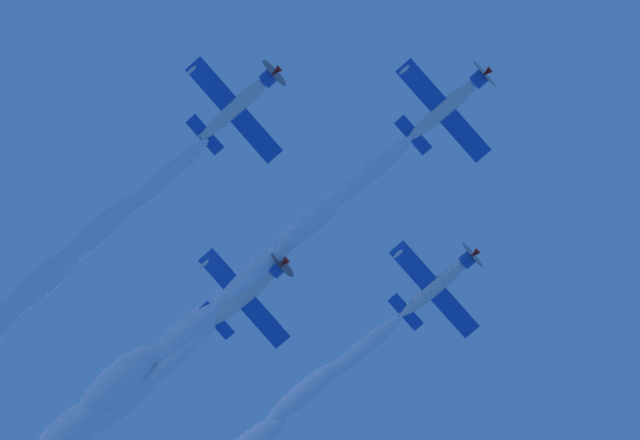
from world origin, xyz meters
name	(u,v)px	position (x,y,z in m)	size (l,w,h in m)	color
airplane_lead	(448,106)	(-0.86, -0.83, 90.57)	(7.20, 6.86, 2.45)	silver
airplane_left_wingman	(438,284)	(-13.62, -2.61, 91.50)	(7.17, 6.82, 2.50)	silver
airplane_right_wingman	(239,105)	(1.22, -14.10, 89.26)	(7.13, 6.89, 2.58)	silver
airplane_slot_tail	(249,293)	(-11.99, -15.38, 89.90)	(7.12, 6.88, 2.59)	silver
smoke_trail_lead	(118,390)	(-18.20, -25.38, 90.26)	(25.60, 34.74, 3.43)	white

